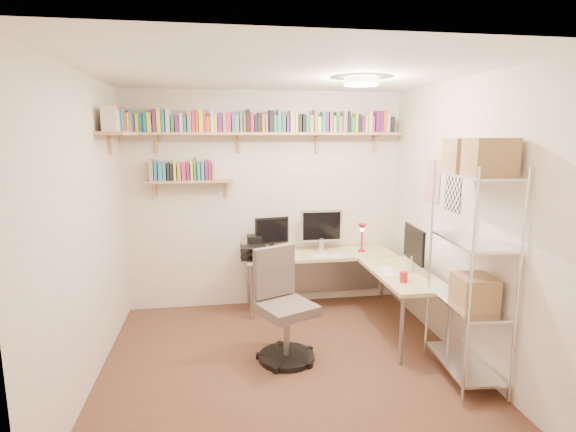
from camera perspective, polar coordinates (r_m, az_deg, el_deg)
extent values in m
plane|color=#4D3221|center=(4.23, -0.35, -18.08)|extent=(3.20, 3.20, 0.00)
cube|color=beige|center=(5.26, -2.85, 1.98)|extent=(3.20, 0.04, 2.50)
cube|color=beige|center=(3.89, -24.34, -1.85)|extent=(0.04, 3.00, 2.50)
cube|color=beige|center=(4.33, 21.04, -0.48)|extent=(0.04, 3.00, 2.50)
cube|color=beige|center=(2.37, 5.20, -8.34)|extent=(3.20, 0.04, 2.50)
cube|color=white|center=(3.75, -0.39, 17.83)|extent=(3.20, 3.00, 0.04)
cube|color=white|center=(4.77, 17.88, 4.28)|extent=(0.01, 0.30, 0.42)
cube|color=silver|center=(4.42, 20.17, 3.06)|extent=(0.01, 0.28, 0.38)
cylinder|color=#FFEAC6|center=(4.10, 9.29, 16.49)|extent=(0.30, 0.30, 0.06)
cube|color=tan|center=(5.08, -2.77, 10.40)|extent=(3.05, 0.25, 0.03)
cube|color=tan|center=(4.72, -20.54, 9.79)|extent=(0.25, 1.00, 0.03)
cube|color=tan|center=(5.11, -12.29, 4.34)|extent=(0.95, 0.20, 0.02)
cube|color=tan|center=(5.16, -16.39, 9.23)|extent=(0.03, 0.20, 0.20)
cube|color=tan|center=(5.12, -6.23, 9.57)|extent=(0.03, 0.20, 0.20)
cube|color=tan|center=(5.25, 3.78, 9.62)|extent=(0.03, 0.20, 0.20)
cube|color=tan|center=(5.45, 11.08, 9.48)|extent=(0.03, 0.20, 0.20)
cube|color=teal|center=(5.13, -19.57, 11.20)|extent=(0.03, 0.12, 0.21)
cube|color=#D31C46|center=(5.13, -19.05, 11.10)|extent=(0.04, 0.12, 0.19)
cube|color=yellow|center=(5.12, -18.56, 11.12)|extent=(0.03, 0.14, 0.19)
cube|color=teal|center=(5.11, -18.11, 11.18)|extent=(0.04, 0.12, 0.20)
cube|color=teal|center=(5.11, -17.66, 11.21)|extent=(0.03, 0.15, 0.20)
cube|color=yellow|center=(5.10, -17.16, 11.28)|extent=(0.04, 0.12, 0.20)
cube|color=#5C1A64|center=(5.09, -16.57, 11.52)|extent=(0.04, 0.14, 0.24)
cube|color=yellow|center=(5.09, -16.06, 11.60)|extent=(0.04, 0.14, 0.25)
cube|color=teal|center=(5.08, -15.57, 11.57)|extent=(0.03, 0.13, 0.24)
cube|color=beige|center=(5.08, -14.99, 11.62)|extent=(0.04, 0.12, 0.24)
cube|color=#267341|center=(5.07, -14.41, 11.30)|extent=(0.03, 0.15, 0.18)
cube|color=#5C1A64|center=(5.07, -13.89, 11.30)|extent=(0.04, 0.15, 0.18)
cube|color=beige|center=(5.07, -13.39, 11.43)|extent=(0.04, 0.12, 0.20)
cube|color=teal|center=(5.06, -12.93, 11.30)|extent=(0.03, 0.12, 0.17)
cube|color=gray|center=(5.06, -12.40, 11.59)|extent=(0.04, 0.15, 0.22)
cube|color=#D31C46|center=(5.06, -11.89, 11.74)|extent=(0.04, 0.12, 0.24)
cube|color=#CC5718|center=(5.06, -11.46, 11.57)|extent=(0.02, 0.14, 0.21)
cube|color=yellow|center=(5.06, -10.98, 11.75)|extent=(0.04, 0.13, 0.24)
cube|color=#D31C46|center=(5.06, -10.53, 11.66)|extent=(0.02, 0.12, 0.22)
cube|color=#CC5718|center=(5.05, -10.07, 11.40)|extent=(0.04, 0.12, 0.17)
cube|color=beige|center=(5.05, -9.59, 11.83)|extent=(0.04, 0.14, 0.24)
cube|color=yellow|center=(5.05, -9.17, 11.57)|extent=(0.03, 0.12, 0.20)
cube|color=#5C1A64|center=(5.05, -8.64, 11.66)|extent=(0.04, 0.11, 0.21)
cube|color=gray|center=(5.06, -8.06, 11.72)|extent=(0.04, 0.12, 0.22)
cube|color=#D31C46|center=(5.06, -7.55, 11.69)|extent=(0.04, 0.13, 0.21)
cube|color=teal|center=(5.06, -6.98, 11.71)|extent=(0.03, 0.11, 0.21)
cube|color=gray|center=(5.06, -6.52, 11.58)|extent=(0.04, 0.12, 0.19)
cube|color=teal|center=(5.06, -6.00, 11.75)|extent=(0.02, 0.14, 0.22)
cube|color=#CC5718|center=(5.06, -5.53, 11.66)|extent=(0.03, 0.11, 0.20)
cube|color=black|center=(5.07, -5.10, 11.93)|extent=(0.04, 0.15, 0.24)
cube|color=#D31C46|center=(5.07, -4.61, 11.76)|extent=(0.03, 0.12, 0.21)
cube|color=black|center=(5.07, -4.15, 11.62)|extent=(0.03, 0.14, 0.19)
cube|color=black|center=(5.08, -3.69, 11.74)|extent=(0.04, 0.13, 0.21)
cube|color=#CC5718|center=(5.08, -3.20, 11.66)|extent=(0.03, 0.13, 0.19)
cube|color=gray|center=(5.09, -2.78, 11.68)|extent=(0.03, 0.12, 0.20)
cube|color=black|center=(5.09, -2.21, 11.92)|extent=(0.04, 0.15, 0.24)
cube|color=#267341|center=(5.10, -1.66, 11.61)|extent=(0.04, 0.14, 0.18)
cube|color=teal|center=(5.10, -1.15, 11.97)|extent=(0.04, 0.14, 0.25)
cube|color=#267341|center=(5.11, -0.60, 11.77)|extent=(0.04, 0.11, 0.21)
cube|color=#5C1A64|center=(5.12, -0.09, 11.55)|extent=(0.03, 0.13, 0.17)
cube|color=beige|center=(5.13, 0.48, 11.93)|extent=(0.04, 0.14, 0.24)
cube|color=yellow|center=(5.13, 1.00, 11.77)|extent=(0.03, 0.13, 0.21)
cube|color=black|center=(5.14, 1.43, 11.71)|extent=(0.04, 0.13, 0.20)
cube|color=black|center=(5.15, 1.97, 11.69)|extent=(0.03, 0.12, 0.20)
cube|color=#267341|center=(5.16, 2.40, 11.60)|extent=(0.04, 0.13, 0.19)
cube|color=gray|center=(5.17, 2.91, 11.60)|extent=(0.04, 0.13, 0.19)
cube|color=gray|center=(5.18, 3.41, 11.93)|extent=(0.03, 0.14, 0.25)
cube|color=yellow|center=(5.18, 3.87, 11.50)|extent=(0.04, 0.13, 0.17)
cube|color=teal|center=(5.20, 4.45, 11.81)|extent=(0.04, 0.12, 0.23)
cube|color=#5C1A64|center=(5.21, 4.88, 11.80)|extent=(0.03, 0.12, 0.23)
cube|color=gray|center=(5.22, 5.37, 11.79)|extent=(0.03, 0.14, 0.23)
cube|color=yellow|center=(5.23, 5.77, 11.51)|extent=(0.02, 0.14, 0.18)
cube|color=#267341|center=(5.23, 6.09, 11.77)|extent=(0.02, 0.14, 0.23)
cube|color=gray|center=(5.24, 6.55, 11.47)|extent=(0.04, 0.12, 0.18)
cube|color=gray|center=(5.26, 7.09, 11.78)|extent=(0.04, 0.15, 0.23)
cube|color=black|center=(5.27, 7.60, 11.76)|extent=(0.03, 0.13, 0.23)
cube|color=#267341|center=(5.28, 8.09, 11.41)|extent=(0.04, 0.11, 0.17)
cube|color=yellow|center=(5.30, 8.53, 11.64)|extent=(0.03, 0.14, 0.22)
cube|color=black|center=(5.31, 8.90, 11.55)|extent=(0.03, 0.14, 0.20)
cube|color=#5C1A64|center=(5.32, 9.35, 11.43)|extent=(0.04, 0.15, 0.18)
cube|color=yellow|center=(5.33, 9.75, 11.44)|extent=(0.03, 0.14, 0.19)
cube|color=beige|center=(5.35, 10.26, 11.61)|extent=(0.04, 0.13, 0.23)
cube|color=#D31C46|center=(5.36, 10.64, 11.36)|extent=(0.03, 0.11, 0.18)
cube|color=#5C1A64|center=(5.38, 11.14, 11.65)|extent=(0.04, 0.13, 0.24)
cube|color=#5C1A64|center=(5.39, 11.54, 11.65)|extent=(0.03, 0.14, 0.24)
cube|color=#CC5718|center=(5.41, 12.04, 11.65)|extent=(0.04, 0.12, 0.25)
cube|color=beige|center=(5.42, 12.44, 11.46)|extent=(0.03, 0.12, 0.21)
cube|color=black|center=(5.44, 12.91, 11.21)|extent=(0.04, 0.14, 0.17)
cube|color=beige|center=(4.30, -21.78, 11.44)|extent=(0.13, 0.04, 0.23)
cube|color=beige|center=(4.34, -21.63, 11.17)|extent=(0.14, 0.03, 0.19)
cube|color=#CC5718|center=(4.38, -21.54, 11.47)|extent=(0.14, 0.04, 0.23)
cube|color=#267341|center=(4.43, -21.40, 11.26)|extent=(0.13, 0.03, 0.20)
cube|color=teal|center=(4.47, -21.27, 11.31)|extent=(0.15, 0.04, 0.21)
cube|color=teal|center=(4.53, -21.13, 11.35)|extent=(0.14, 0.04, 0.22)
cube|color=yellow|center=(4.58, -21.00, 11.31)|extent=(0.12, 0.04, 0.22)
cube|color=#D31C46|center=(4.63, -20.87, 11.39)|extent=(0.14, 0.04, 0.23)
cube|color=#D31C46|center=(4.68, -20.72, 11.06)|extent=(0.12, 0.04, 0.18)
cube|color=black|center=(4.73, -20.63, 11.39)|extent=(0.12, 0.03, 0.23)
cube|color=yellow|center=(4.77, -20.50, 11.10)|extent=(0.14, 0.04, 0.19)
cube|color=black|center=(4.82, -20.38, 11.19)|extent=(0.13, 0.04, 0.20)
cube|color=gray|center=(4.87, -20.27, 11.20)|extent=(0.12, 0.04, 0.21)
cube|color=gray|center=(4.92, -20.16, 11.13)|extent=(0.14, 0.04, 0.20)
cube|color=#D31C46|center=(4.97, -20.05, 11.15)|extent=(0.13, 0.03, 0.20)
cube|color=teal|center=(5.02, -19.96, 11.34)|extent=(0.12, 0.04, 0.24)
cube|color=teal|center=(5.07, -19.83, 11.22)|extent=(0.14, 0.04, 0.22)
cube|color=#267341|center=(5.12, -19.74, 11.24)|extent=(0.12, 0.03, 0.22)
cube|color=gray|center=(5.14, -16.92, 5.60)|extent=(0.04, 0.14, 0.23)
cube|color=teal|center=(5.13, -16.41, 5.54)|extent=(0.03, 0.13, 0.22)
cube|color=teal|center=(5.13, -15.86, 5.43)|extent=(0.04, 0.13, 0.19)
cube|color=teal|center=(5.12, -15.39, 5.57)|extent=(0.03, 0.13, 0.21)
cube|color=black|center=(5.12, -14.92, 5.47)|extent=(0.03, 0.12, 0.19)
cube|color=black|center=(5.12, -14.49, 5.38)|extent=(0.03, 0.12, 0.17)
cube|color=yellow|center=(5.11, -14.13, 5.67)|extent=(0.02, 0.15, 0.22)
cube|color=gray|center=(5.11, -13.63, 5.55)|extent=(0.04, 0.14, 0.20)
cube|color=#D31C46|center=(5.10, -13.06, 5.55)|extent=(0.04, 0.13, 0.20)
cube|color=#5C1A64|center=(5.10, -12.54, 5.43)|extent=(0.03, 0.15, 0.17)
cube|color=yellow|center=(5.10, -12.11, 5.74)|extent=(0.02, 0.11, 0.22)
cube|color=#267341|center=(5.10, -11.70, 5.88)|extent=(0.03, 0.11, 0.25)
cube|color=teal|center=(5.10, -11.23, 5.58)|extent=(0.03, 0.14, 0.19)
cube|color=teal|center=(5.09, -10.77, 5.74)|extent=(0.03, 0.15, 0.22)
cube|color=#5C1A64|center=(5.09, -10.27, 5.79)|extent=(0.03, 0.13, 0.22)
cube|color=#D31C46|center=(5.09, -9.87, 5.79)|extent=(0.02, 0.11, 0.22)
cube|color=gray|center=(5.09, -9.48, 5.71)|extent=(0.02, 0.15, 0.20)
cube|color=tan|center=(5.21, 4.02, -4.89)|extent=(1.71, 0.54, 0.04)
cube|color=tan|center=(4.61, 14.33, -7.22)|extent=(0.54, 1.17, 0.04)
cylinder|color=gray|center=(4.98, -4.66, -9.63)|extent=(0.04, 0.04, 0.63)
cylinder|color=gray|center=(5.40, -5.04, -8.03)|extent=(0.04, 0.04, 0.63)
cylinder|color=gray|center=(5.76, 11.93, -7.06)|extent=(0.04, 0.04, 0.63)
cylinder|color=gray|center=(4.18, 14.21, -13.94)|extent=(0.04, 0.04, 0.63)
cylinder|color=gray|center=(4.37, 19.78, -13.16)|extent=(0.04, 0.04, 0.63)
cube|color=gray|center=(5.51, 3.43, -7.15)|extent=(1.62, 0.02, 0.49)
cube|color=silver|center=(5.25, 4.27, -1.26)|extent=(0.49, 0.03, 0.38)
cube|color=black|center=(5.23, 4.32, -1.29)|extent=(0.45, 0.00, 0.33)
cube|color=black|center=(5.16, -2.06, -1.85)|extent=(0.40, 0.03, 0.31)
cube|color=black|center=(4.62, 15.71, -3.43)|extent=(0.03, 0.52, 0.34)
cube|color=white|center=(4.62, 15.51, -3.44)|extent=(0.00, 0.47, 0.29)
cube|color=white|center=(5.06, 4.93, -5.07)|extent=(0.38, 0.12, 0.01)
cube|color=white|center=(4.59, 12.57, -6.89)|extent=(0.12, 0.36, 0.01)
cylinder|color=maroon|center=(5.34, 9.32, -4.34)|extent=(0.09, 0.09, 0.02)
cylinder|color=maroon|center=(5.31, 9.36, -2.93)|extent=(0.02, 0.02, 0.25)
cone|color=maroon|center=(5.28, 9.41, -1.41)|extent=(0.11, 0.11, 0.08)
sphere|color=#FFBF72|center=(5.28, 9.40, -1.70)|extent=(0.05, 0.05, 0.05)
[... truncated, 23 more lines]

